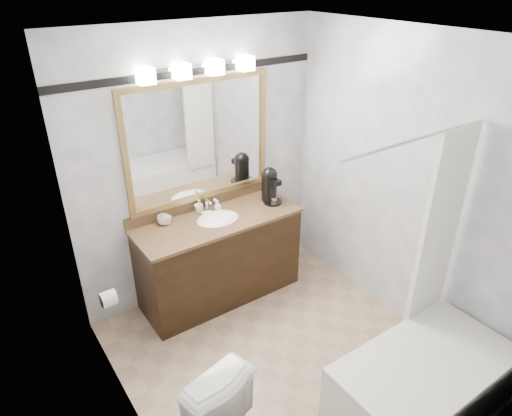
% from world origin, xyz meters
% --- Properties ---
extents(room, '(2.42, 2.62, 2.52)m').
position_xyz_m(room, '(0.00, 0.00, 1.25)').
color(room, tan).
rests_on(room, ground).
extents(vanity, '(1.53, 0.58, 0.97)m').
position_xyz_m(vanity, '(0.00, 1.02, 0.44)').
color(vanity, black).
rests_on(vanity, ground).
extents(mirror, '(1.40, 0.04, 1.10)m').
position_xyz_m(mirror, '(0.00, 1.28, 1.50)').
color(mirror, '#A38849').
rests_on(mirror, room).
extents(vanity_light_bar, '(1.02, 0.14, 0.12)m').
position_xyz_m(vanity_light_bar, '(0.00, 1.23, 2.13)').
color(vanity_light_bar, silver).
rests_on(vanity_light_bar, room).
extents(accent_stripe, '(2.40, 0.01, 0.06)m').
position_xyz_m(accent_stripe, '(0.00, 1.29, 2.10)').
color(accent_stripe, black).
rests_on(accent_stripe, room).
extents(bathtub, '(1.30, 0.75, 1.96)m').
position_xyz_m(bathtub, '(0.55, -0.90, 0.28)').
color(bathtub, white).
rests_on(bathtub, ground).
extents(tp_roll, '(0.11, 0.12, 0.12)m').
position_xyz_m(tp_roll, '(-1.14, 0.66, 0.70)').
color(tp_roll, white).
rests_on(tp_roll, room).
extents(coffee_maker, '(0.18, 0.23, 0.34)m').
position_xyz_m(coffee_maker, '(0.59, 1.03, 1.03)').
color(coffee_maker, black).
rests_on(coffee_maker, vanity).
extents(cup_left, '(0.13, 0.13, 0.08)m').
position_xyz_m(cup_left, '(-0.44, 1.20, 0.89)').
color(cup_left, white).
rests_on(cup_left, vanity).
extents(cup_right, '(0.09, 0.09, 0.07)m').
position_xyz_m(cup_right, '(-0.41, 1.18, 0.89)').
color(cup_right, white).
rests_on(cup_right, vanity).
extents(soap_bottle_a, '(0.07, 0.07, 0.12)m').
position_xyz_m(soap_bottle_a, '(-0.07, 1.23, 0.91)').
color(soap_bottle_a, white).
rests_on(soap_bottle_a, vanity).
extents(soap_bottle_b, '(0.07, 0.07, 0.09)m').
position_xyz_m(soap_bottle_b, '(0.09, 1.16, 0.89)').
color(soap_bottle_b, white).
rests_on(soap_bottle_b, vanity).
extents(soap_bar, '(0.09, 0.07, 0.03)m').
position_xyz_m(soap_bar, '(-0.04, 1.13, 0.86)').
color(soap_bar, beige).
rests_on(soap_bar, vanity).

